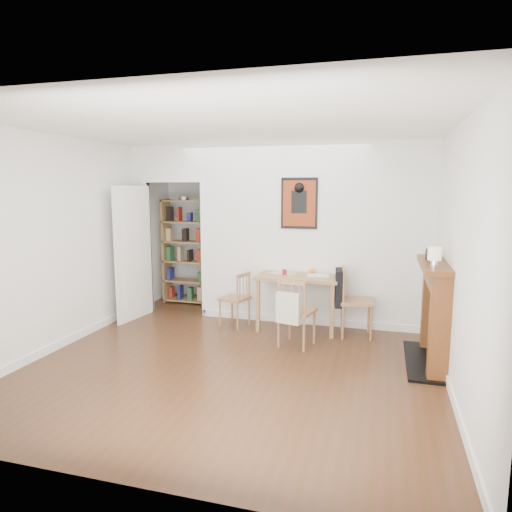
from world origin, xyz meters
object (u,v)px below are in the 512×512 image
(chair_front, at_px, (296,312))
(mantel_lamp, at_px, (435,255))
(ceramic_jar_b, at_px, (433,254))
(chair_right, at_px, (355,301))
(fireplace, at_px, (436,310))
(orange_fruit, at_px, (312,271))
(dining_table, at_px, (299,281))
(red_glass, at_px, (285,272))
(bookshelf, at_px, (185,252))
(notebook, at_px, (318,275))
(ceramic_jar_a, at_px, (430,254))
(chair_left, at_px, (235,299))

(chair_front, height_order, mantel_lamp, mantel_lamp)
(mantel_lamp, relative_size, ceramic_jar_b, 2.03)
(chair_right, distance_m, fireplace, 1.19)
(chair_right, height_order, orange_fruit, chair_right)
(dining_table, relative_size, red_glass, 14.21)
(bookshelf, relative_size, ceramic_jar_b, 17.03)
(chair_front, distance_m, mantel_lamp, 1.81)
(fireplace, distance_m, notebook, 1.68)
(red_glass, xyz_separation_m, ceramic_jar_a, (1.82, -0.65, 0.41))
(notebook, xyz_separation_m, mantel_lamp, (1.36, -1.23, 0.51))
(chair_right, xyz_separation_m, ceramic_jar_a, (0.85, -0.60, 0.74))
(fireplace, distance_m, red_glass, 2.06)
(notebook, bearing_deg, chair_right, -12.18)
(bookshelf, distance_m, red_glass, 2.23)
(mantel_lamp, bearing_deg, ceramic_jar_b, 85.88)
(chair_right, bearing_deg, notebook, 167.82)
(chair_right, height_order, mantel_lamp, mantel_lamp)
(mantel_lamp, bearing_deg, chair_front, 161.38)
(chair_right, distance_m, notebook, 0.60)
(fireplace, bearing_deg, bookshelf, 154.71)
(dining_table, height_order, fireplace, fireplace)
(fireplace, height_order, mantel_lamp, mantel_lamp)
(chair_left, xyz_separation_m, ceramic_jar_a, (2.53, -0.60, 0.83))
(ceramic_jar_a, bearing_deg, bookshelf, 155.93)
(chair_right, relative_size, chair_front, 1.07)
(chair_right, distance_m, bookshelf, 3.16)
(chair_front, bearing_deg, bookshelf, 143.26)
(bookshelf, height_order, ceramic_jar_b, bookshelf)
(mantel_lamp, xyz_separation_m, ceramic_jar_b, (0.05, 0.65, -0.08))
(orange_fruit, bearing_deg, fireplace, -33.11)
(orange_fruit, bearing_deg, chair_left, -165.44)
(chair_left, height_order, red_glass, red_glass)
(dining_table, distance_m, chair_left, 0.95)
(chair_front, bearing_deg, red_glass, 114.44)
(chair_front, bearing_deg, orange_fruit, 86.50)
(mantel_lamp, height_order, ceramic_jar_b, mantel_lamp)
(chair_left, xyz_separation_m, fireplace, (2.61, -0.73, 0.22))
(ceramic_jar_b, bearing_deg, bookshelf, 157.92)
(chair_front, height_order, bookshelf, bookshelf)
(ceramic_jar_a, bearing_deg, red_glass, 160.29)
(dining_table, distance_m, mantel_lamp, 2.12)
(dining_table, distance_m, ceramic_jar_b, 1.85)
(chair_right, xyz_separation_m, chair_front, (-0.67, -0.60, -0.04))
(bookshelf, xyz_separation_m, notebook, (2.43, -0.98, -0.10))
(dining_table, height_order, bookshelf, bookshelf)
(dining_table, xyz_separation_m, fireplace, (1.71, -0.85, -0.06))
(fireplace, xyz_separation_m, mantel_lamp, (-0.08, -0.38, 0.68))
(bookshelf, distance_m, fireplace, 4.28)
(ceramic_jar_b, bearing_deg, ceramic_jar_a, -107.08)
(dining_table, bearing_deg, ceramic_jar_b, -19.05)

